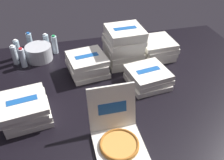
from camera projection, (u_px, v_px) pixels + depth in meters
ground_plane at (119, 99)px, 2.21m from camera, size 3.20×2.40×0.02m
open_pizza_box at (117, 134)px, 1.77m from camera, size 0.36×0.45×0.38m
pizza_stack_right_near at (25, 109)px, 1.95m from camera, size 0.41×0.42×0.20m
pizza_stack_center_near at (87, 65)px, 2.46m from camera, size 0.42×0.41×0.20m
pizza_stack_center_far at (156, 48)px, 2.72m from camera, size 0.40×0.39×0.20m
pizza_stack_left_mid at (148, 77)px, 2.34m from camera, size 0.41×0.41×0.15m
pizza_stack_right_far at (124, 46)px, 2.57m from camera, size 0.40×0.40×0.40m
ice_bucket at (39, 53)px, 2.68m from camera, size 0.28×0.28×0.16m
water_bottle_0 at (18, 49)px, 2.69m from camera, size 0.06×0.06×0.22m
water_bottle_1 at (23, 58)px, 2.55m from camera, size 0.06×0.06×0.22m
water_bottle_2 at (15, 55)px, 2.60m from camera, size 0.06×0.06×0.22m
water_bottle_3 at (30, 42)px, 2.83m from camera, size 0.06×0.06×0.22m
water_bottle_4 at (55, 45)px, 2.78m from camera, size 0.06×0.06×0.22m
water_bottle_5 at (47, 43)px, 2.80m from camera, size 0.06×0.06×0.22m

